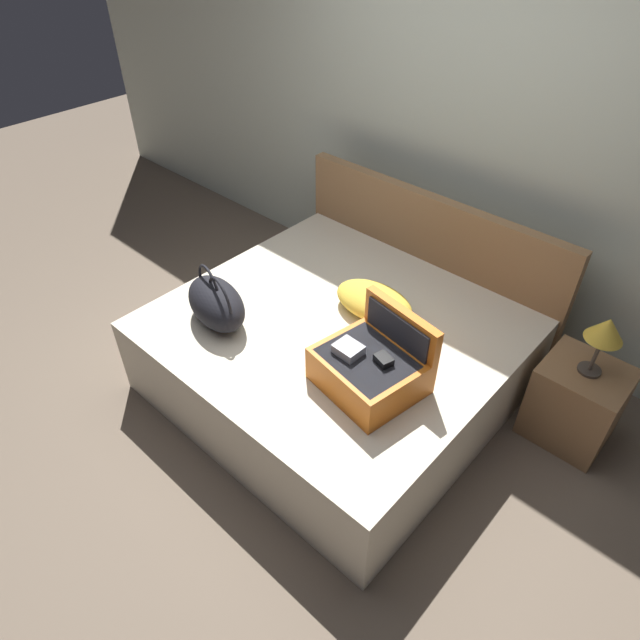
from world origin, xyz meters
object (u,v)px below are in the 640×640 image
Objects in this scene: pillow_near_headboard at (374,301)px; nightstand at (575,402)px; hard_case_large at (371,366)px; table_lamp at (606,331)px; duffel_bag at (216,303)px; bed at (335,356)px.

pillow_near_headboard is 1.26m from nightstand.
hard_case_large is 1.19m from table_lamp.
duffel_bag is 1.07× the size of nightstand.
hard_case_large is 1.04× the size of duffel_bag.
duffel_bag is at bearing -148.35° from table_lamp.
table_lamp is at bearing 31.65° from duffel_bag.
pillow_near_headboard is at bearing -160.27° from table_lamp.
table_lamp is at bearing 0.00° from nightstand.
bed is 0.42m from pillow_near_headboard.
pillow_near_headboard reaches higher than nightstand.
pillow_near_headboard reaches higher than bed.
duffel_bag is (-0.96, -0.20, 0.01)m from hard_case_large.
bed is at bearing -152.83° from nightstand.
nightstand is 0.52m from table_lamp.
duffel_bag is at bearing -132.36° from pillow_near_headboard.
table_lamp reaches higher than nightstand.
hard_case_large reaches higher than table_lamp.
bed is 3.47× the size of hard_case_large.
bed is 1.48m from table_lamp.
hard_case_large is at bearing -28.89° from bed.
hard_case_large is at bearing -131.66° from table_lamp.
table_lamp is at bearing 27.17° from bed.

